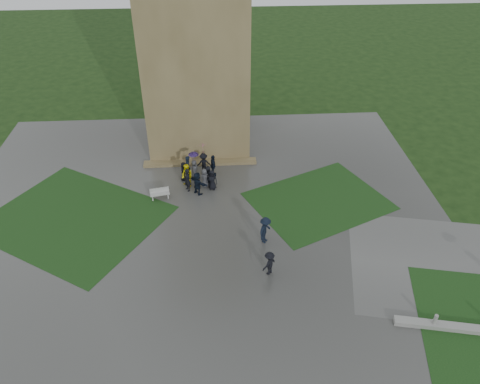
{
  "coord_description": "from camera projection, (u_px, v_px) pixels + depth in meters",
  "views": [
    {
      "loc": [
        1.21,
        -21.5,
        19.91
      ],
      "look_at": [
        2.84,
        4.81,
        1.2
      ],
      "focal_mm": 35.0,
      "sensor_mm": 36.0,
      "label": 1
    }
  ],
  "objects": [
    {
      "name": "pedestrian_mid",
      "position": [
        265.0,
        230.0,
        29.35
      ],
      "size": [
        1.17,
        1.36,
        1.88
      ],
      "primitive_type": "imported",
      "rotation": [
        0.0,
        0.0,
        1.02
      ],
      "color": "black",
      "rests_on": "plaza"
    },
    {
      "name": "tower_plinth",
      "position": [
        200.0,
        162.0,
        37.51
      ],
      "size": [
        9.0,
        0.8,
        0.22
      ],
      "primitive_type": "cube",
      "color": "brown",
      "rests_on": "plaza"
    },
    {
      "name": "bench",
      "position": [
        160.0,
        193.0,
        33.51
      ],
      "size": [
        1.43,
        0.7,
        0.8
      ],
      "rotation": [
        0.0,
        0.0,
        0.2
      ],
      "color": "#AAAAA6",
      "rests_on": "plaza"
    },
    {
      "name": "ground",
      "position": [
        199.0,
        254.0,
        28.96
      ],
      "size": [
        120.0,
        120.0,
        0.0
      ],
      "primitive_type": "plane",
      "color": "black"
    },
    {
      "name": "tower",
      "position": [
        195.0,
        34.0,
        35.95
      ],
      "size": [
        8.0,
        8.0,
        18.0
      ],
      "primitive_type": "cube",
      "color": "brown",
      "rests_on": "ground"
    },
    {
      "name": "pedestrian_near",
      "position": [
        269.0,
        263.0,
        27.15
      ],
      "size": [
        1.11,
        1.09,
        1.59
      ],
      "primitive_type": "imported",
      "rotation": [
        0.0,
        0.0,
        3.9
      ],
      "color": "black",
      "rests_on": "plaza"
    },
    {
      "name": "lawn_inset_right",
      "position": [
        319.0,
        201.0,
        33.44
      ],
      "size": [
        11.12,
        10.15,
        0.01
      ],
      "primitive_type": "cube",
      "rotation": [
        0.0,
        0.0,
        0.44
      ],
      "color": "#143412",
      "rests_on": "plaza"
    },
    {
      "name": "plaza",
      "position": [
        199.0,
        233.0,
        30.58
      ],
      "size": [
        34.0,
        34.0,
        0.02
      ],
      "primitive_type": "cube",
      "color": "#3A3A37",
      "rests_on": "ground"
    },
    {
      "name": "visitor_cluster",
      "position": [
        199.0,
        171.0,
        34.83
      ],
      "size": [
        2.94,
        4.08,
        2.56
      ],
      "color": "black",
      "rests_on": "plaza"
    },
    {
      "name": "lawn_inset_left",
      "position": [
        74.0,
        219.0,
        31.77
      ],
      "size": [
        14.1,
        13.46,
        0.01
      ],
      "primitive_type": "cube",
      "rotation": [
        0.0,
        0.0,
        -0.56
      ],
      "color": "#143412",
      "rests_on": "plaza"
    }
  ]
}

